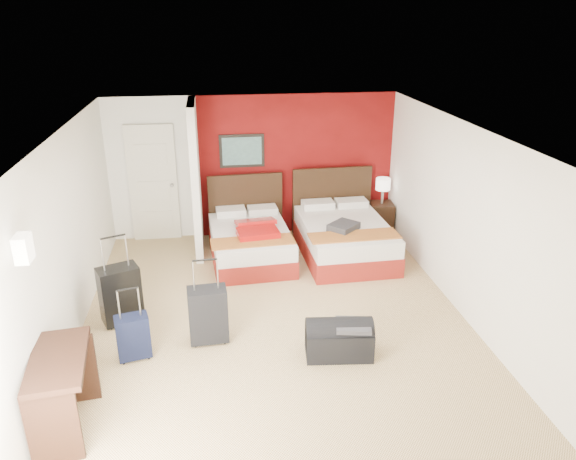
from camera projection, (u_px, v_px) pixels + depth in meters
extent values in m
plane|color=#D7BA84|center=(277.00, 325.00, 7.11)|extent=(6.50, 6.50, 0.00)
cube|color=white|center=(254.00, 166.00, 9.63)|extent=(5.00, 0.04, 2.50)
cube|color=white|center=(62.00, 248.00, 6.31)|extent=(0.04, 6.50, 2.50)
cube|color=black|center=(242.00, 151.00, 9.43)|extent=(0.78, 0.03, 0.58)
cube|color=white|center=(23.00, 248.00, 4.71)|extent=(0.12, 0.20, 0.24)
cube|color=maroon|center=(296.00, 165.00, 9.71)|extent=(3.50, 0.04, 2.50)
cube|color=silver|center=(196.00, 179.00, 8.91)|extent=(0.12, 1.20, 2.50)
cube|color=silver|center=(153.00, 183.00, 9.43)|extent=(0.82, 0.06, 2.05)
cube|color=white|center=(250.00, 244.00, 8.89)|extent=(1.34, 1.84, 0.53)
cube|color=white|center=(344.00, 239.00, 9.02)|extent=(1.43, 1.99, 0.59)
cube|color=#A9100E|center=(257.00, 228.00, 8.69)|extent=(0.73, 0.94, 0.11)
cube|color=#343439|center=(344.00, 227.00, 8.60)|extent=(0.57, 0.57, 0.11)
cube|color=black|center=(381.00, 218.00, 9.94)|extent=(0.45, 0.45, 0.58)
cylinder|color=silver|center=(383.00, 191.00, 9.75)|extent=(0.32, 0.32, 0.46)
cube|color=black|center=(120.00, 296.00, 7.05)|extent=(0.58, 0.48, 0.75)
cube|color=black|center=(208.00, 317.00, 6.64)|extent=(0.49, 0.32, 0.69)
cube|color=black|center=(133.00, 339.00, 6.34)|extent=(0.42, 0.31, 0.52)
cube|color=black|center=(339.00, 340.00, 6.42)|extent=(0.82, 0.49, 0.39)
cube|color=#3C3C41|center=(353.00, 325.00, 6.31)|extent=(0.45, 0.40, 0.05)
cube|color=black|center=(64.00, 394.00, 5.19)|extent=(0.61, 1.05, 0.83)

